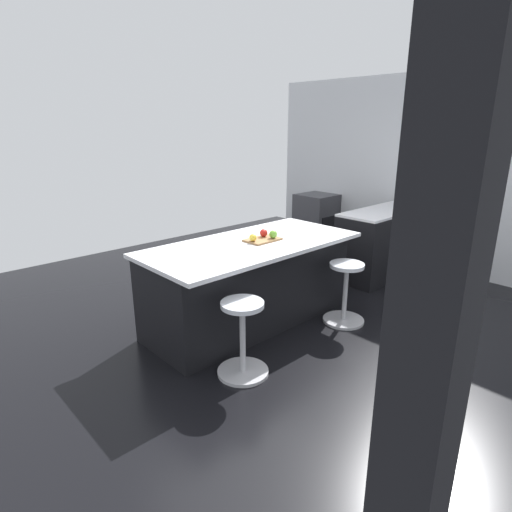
# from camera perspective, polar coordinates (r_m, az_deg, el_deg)

# --- Properties ---
(ground_plane) EXTENTS (7.71, 7.71, 0.00)m
(ground_plane) POSITION_cam_1_polar(r_m,az_deg,el_deg) (4.62, 3.77, -8.87)
(ground_plane) COLOR black
(interior_partition_left) EXTENTS (0.12, 5.36, 2.74)m
(interior_partition_left) POSITION_cam_1_polar(r_m,az_deg,el_deg) (6.67, 22.06, 10.41)
(interior_partition_left) COLOR silver
(interior_partition_left) RESTS_ON ground_plane
(sink_cabinet) EXTENTS (2.49, 0.60, 1.21)m
(sink_cabinet) POSITION_cam_1_polar(r_m,az_deg,el_deg) (6.56, 19.05, 2.59)
(sink_cabinet) COLOR black
(sink_cabinet) RESTS_ON ground_plane
(oven_range) EXTENTS (0.60, 0.61, 0.90)m
(oven_range) POSITION_cam_1_polar(r_m,az_deg,el_deg) (7.41, 8.15, 4.83)
(oven_range) COLOR #38383D
(oven_range) RESTS_ON ground_plane
(kitchen_island) EXTENTS (2.29, 1.06, 0.89)m
(kitchen_island) POSITION_cam_1_polar(r_m,az_deg,el_deg) (4.46, -0.86, -3.51)
(kitchen_island) COLOR black
(kitchen_island) RESTS_ON ground_plane
(stool_by_window) EXTENTS (0.44, 0.44, 0.66)m
(stool_by_window) POSITION_cam_1_polar(r_m,az_deg,el_deg) (4.59, 11.97, -5.15)
(stool_by_window) COLOR #B7B7BC
(stool_by_window) RESTS_ON ground_plane
(stool_middle) EXTENTS (0.44, 0.44, 0.66)m
(stool_middle) POSITION_cam_1_polar(r_m,az_deg,el_deg) (3.59, -1.82, -11.39)
(stool_middle) COLOR #B7B7BC
(stool_middle) RESTS_ON ground_plane
(cutting_board) EXTENTS (0.36, 0.24, 0.02)m
(cutting_board) POSITION_cam_1_polar(r_m,az_deg,el_deg) (4.35, 0.89, 2.23)
(cutting_board) COLOR olive
(cutting_board) RESTS_ON kitchen_island
(apple_red) EXTENTS (0.08, 0.08, 0.08)m
(apple_red) POSITION_cam_1_polar(r_m,az_deg,el_deg) (4.41, 1.04, 3.15)
(apple_red) COLOR red
(apple_red) RESTS_ON cutting_board
(apple_yellow) EXTENTS (0.08, 0.08, 0.08)m
(apple_yellow) POSITION_cam_1_polar(r_m,az_deg,el_deg) (4.24, -0.43, 2.51)
(apple_yellow) COLOR gold
(apple_yellow) RESTS_ON cutting_board
(apple_green) EXTENTS (0.08, 0.08, 0.08)m
(apple_green) POSITION_cam_1_polar(r_m,az_deg,el_deg) (4.36, 2.34, 2.96)
(apple_green) COLOR #609E2D
(apple_green) RESTS_ON cutting_board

